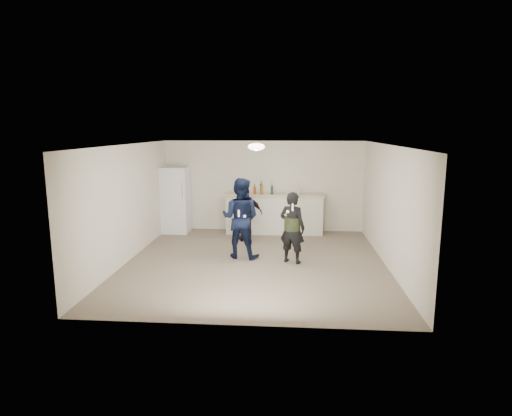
# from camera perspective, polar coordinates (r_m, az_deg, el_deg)

# --- Properties ---
(floor) EXTENTS (6.00, 6.00, 0.00)m
(floor) POSITION_cam_1_polar(r_m,az_deg,el_deg) (9.25, -0.10, -7.25)
(floor) COLOR #6B5B4C
(floor) RESTS_ON ground
(ceiling) EXTENTS (6.00, 6.00, 0.00)m
(ceiling) POSITION_cam_1_polar(r_m,az_deg,el_deg) (8.81, -0.10, 8.42)
(ceiling) COLOR silver
(ceiling) RESTS_ON wall_back
(wall_back) EXTENTS (6.00, 0.00, 6.00)m
(wall_back) POSITION_cam_1_polar(r_m,az_deg,el_deg) (11.90, 1.03, 2.93)
(wall_back) COLOR beige
(wall_back) RESTS_ON floor
(wall_front) EXTENTS (6.00, 0.00, 6.00)m
(wall_front) POSITION_cam_1_polar(r_m,az_deg,el_deg) (6.03, -2.33, -4.61)
(wall_front) COLOR beige
(wall_front) RESTS_ON floor
(wall_left) EXTENTS (0.00, 6.00, 6.00)m
(wall_left) POSITION_cam_1_polar(r_m,az_deg,el_deg) (9.56, -16.77, 0.60)
(wall_left) COLOR beige
(wall_left) RESTS_ON floor
(wall_right) EXTENTS (0.00, 6.00, 6.00)m
(wall_right) POSITION_cam_1_polar(r_m,az_deg,el_deg) (9.15, 17.33, 0.15)
(wall_right) COLOR beige
(wall_right) RESTS_ON floor
(counter) EXTENTS (2.60, 0.56, 1.05)m
(counter) POSITION_cam_1_polar(r_m,az_deg,el_deg) (11.68, 2.46, -0.83)
(counter) COLOR beige
(counter) RESTS_ON floor
(counter_top) EXTENTS (2.68, 0.64, 0.04)m
(counter_top) POSITION_cam_1_polar(r_m,az_deg,el_deg) (11.59, 2.48, 1.82)
(counter_top) COLOR beige
(counter_top) RESTS_ON counter
(fridge) EXTENTS (0.70, 0.70, 1.80)m
(fridge) POSITION_cam_1_polar(r_m,az_deg,el_deg) (11.95, -10.64, 1.08)
(fridge) COLOR white
(fridge) RESTS_ON floor
(fridge_handle) EXTENTS (0.02, 0.02, 0.60)m
(fridge_handle) POSITION_cam_1_polar(r_m,az_deg,el_deg) (11.46, -9.83, 2.74)
(fridge_handle) COLOR silver
(fridge_handle) RESTS_ON fridge
(ceiling_dome) EXTENTS (0.36, 0.36, 0.16)m
(ceiling_dome) POSITION_cam_1_polar(r_m,az_deg,el_deg) (9.11, 0.05, 8.18)
(ceiling_dome) COLOR white
(ceiling_dome) RESTS_ON ceiling
(shaker) EXTENTS (0.08, 0.08, 0.17)m
(shaker) POSITION_cam_1_polar(r_m,az_deg,el_deg) (11.60, -2.07, 2.35)
(shaker) COLOR #ABABAF
(shaker) RESTS_ON counter_top
(man) EXTENTS (0.99, 0.84, 1.78)m
(man) POSITION_cam_1_polar(r_m,az_deg,el_deg) (9.41, -2.10, -1.35)
(man) COLOR #0F1C40
(man) RESTS_ON floor
(woman) EXTENTS (0.66, 0.56, 1.53)m
(woman) POSITION_cam_1_polar(r_m,az_deg,el_deg) (9.07, 4.85, -2.62)
(woman) COLOR black
(woman) RESTS_ON floor
(camo_shorts) EXTENTS (0.34, 0.34, 0.28)m
(camo_shorts) POSITION_cam_1_polar(r_m,az_deg,el_deg) (9.05, 4.86, -2.10)
(camo_shorts) COLOR #2C3A1A
(camo_shorts) RESTS_ON woman
(spectator) EXTENTS (0.89, 0.53, 1.41)m
(spectator) POSITION_cam_1_polar(r_m,az_deg,el_deg) (10.83, -1.32, -0.75)
(spectator) COLOR black
(spectator) RESTS_ON floor
(remote_man) EXTENTS (0.04, 0.04, 0.15)m
(remote_man) POSITION_cam_1_polar(r_m,az_deg,el_deg) (9.10, -2.30, -0.72)
(remote_man) COLOR white
(remote_man) RESTS_ON man
(nunchuk_man) EXTENTS (0.07, 0.07, 0.07)m
(nunchuk_man) POSITION_cam_1_polar(r_m,az_deg,el_deg) (9.13, -1.53, -1.12)
(nunchuk_man) COLOR white
(nunchuk_man) RESTS_ON man
(remote_woman) EXTENTS (0.04, 0.04, 0.15)m
(remote_woman) POSITION_cam_1_polar(r_m,az_deg,el_deg) (8.73, 4.91, 0.10)
(remote_woman) COLOR white
(remote_woman) RESTS_ON woman
(nunchuk_woman) EXTENTS (0.07, 0.07, 0.07)m
(nunchuk_woman) POSITION_cam_1_polar(r_m,az_deg,el_deg) (8.78, 4.25, -0.49)
(nunchuk_woman) COLOR white
(nunchuk_woman) RESTS_ON woman
(bottle_cluster) EXTENTS (1.25, 0.18, 0.28)m
(bottle_cluster) POSITION_cam_1_polar(r_m,az_deg,el_deg) (11.47, 1.50, 2.41)
(bottle_cluster) COLOR brown
(bottle_cluster) RESTS_ON counter_top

